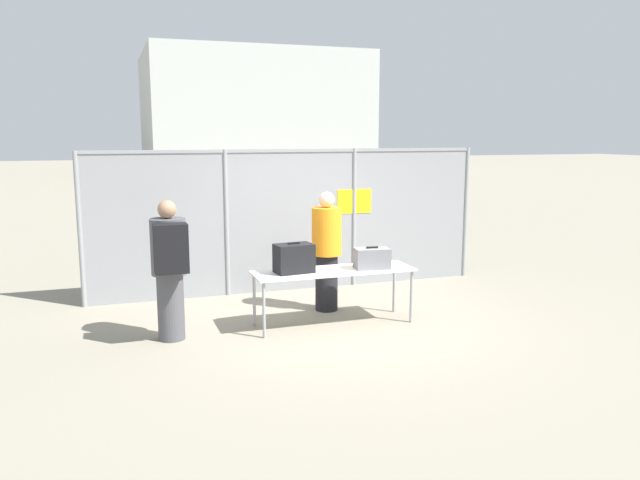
{
  "coord_description": "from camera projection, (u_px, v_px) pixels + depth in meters",
  "views": [
    {
      "loc": [
        -2.81,
        -7.48,
        2.51
      ],
      "look_at": [
        -0.01,
        0.71,
        1.05
      ],
      "focal_mm": 35.0,
      "sensor_mm": 36.0,
      "label": 1
    }
  ],
  "objects": [
    {
      "name": "fence_section",
      "position": [
        293.0,
        217.0,
        10.06
      ],
      "size": [
        6.5,
        0.07,
        2.29
      ],
      "color": "gray",
      "rests_on": "ground_plane"
    },
    {
      "name": "utility_trailer",
      "position": [
        372.0,
        237.0,
        13.05
      ],
      "size": [
        3.3,
        2.15,
        0.7
      ],
      "color": "silver",
      "rests_on": "ground_plane"
    },
    {
      "name": "traveler_hooded",
      "position": [
        170.0,
        265.0,
        7.55
      ],
      "size": [
        0.43,
        0.67,
        1.74
      ],
      "rotation": [
        0.0,
        0.0,
        0.23
      ],
      "color": "#4C4C51",
      "rests_on": "ground_plane"
    },
    {
      "name": "suitcase_grey",
      "position": [
        372.0,
        258.0,
        8.34
      ],
      "size": [
        0.49,
        0.34,
        0.3
      ],
      "color": "slate",
      "rests_on": "inspection_table"
    },
    {
      "name": "ground_plane",
      "position": [
        338.0,
        326.0,
        8.29
      ],
      "size": [
        120.0,
        120.0,
        0.0
      ],
      "primitive_type": "plane",
      "color": "gray"
    },
    {
      "name": "suitcase_black",
      "position": [
        294.0,
        258.0,
        8.08
      ],
      "size": [
        0.52,
        0.36,
        0.4
      ],
      "color": "black",
      "rests_on": "inspection_table"
    },
    {
      "name": "security_worker_near",
      "position": [
        327.0,
        250.0,
        8.92
      ],
      "size": [
        0.43,
        0.43,
        1.72
      ],
      "rotation": [
        0.0,
        0.0,
        3.28
      ],
      "color": "black",
      "rests_on": "ground_plane"
    },
    {
      "name": "distant_hangar",
      "position": [
        251.0,
        115.0,
        41.29
      ],
      "size": [
        13.54,
        11.1,
        7.64
      ],
      "color": "#B2B7B2",
      "rests_on": "ground_plane"
    },
    {
      "name": "inspection_table",
      "position": [
        334.0,
        274.0,
        8.27
      ],
      "size": [
        2.16,
        0.65,
        0.74
      ],
      "color": "silver",
      "rests_on": "ground_plane"
    }
  ]
}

